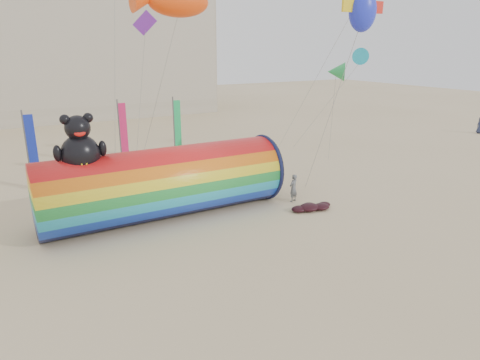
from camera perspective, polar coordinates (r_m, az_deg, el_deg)
ground at (r=21.25m, az=0.85°, el=-7.44°), size 160.00×160.00×0.00m
windsock_assembly at (r=23.38m, az=-10.08°, el=-0.13°), size 13.07×3.98×6.03m
kite_handler at (r=25.73m, az=7.13°, el=-1.07°), size 0.72×0.59×1.69m
fabric_bundle at (r=24.78m, az=9.52°, el=-3.56°), size 2.62×1.35×0.41m
festival_banners at (r=32.82m, az=-16.20°, el=5.61°), size 11.48×2.90×5.20m
flying_kites at (r=25.98m, az=-1.37°, el=22.32°), size 28.51×14.19×11.10m
beachgoers at (r=15.92m, az=12.25°, el=-13.41°), size 67.24×58.56×1.84m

